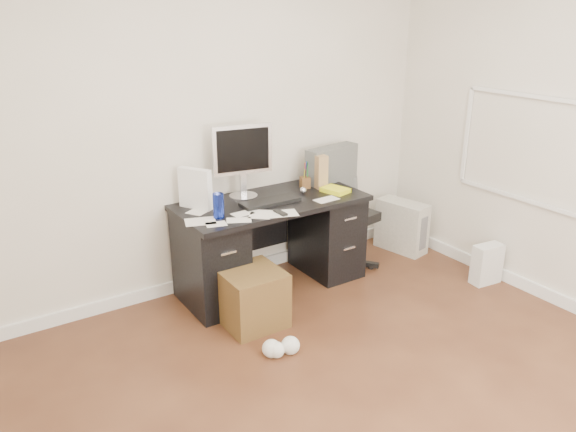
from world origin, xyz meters
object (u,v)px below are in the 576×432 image
object	(u,v)px
pc_tower	(402,226)
keyboard	(270,202)
desk	(272,241)
lcd_monitor	(242,161)
wicker_basket	(252,298)
office_chair	(345,209)

from	to	relation	value
pc_tower	keyboard	bearing A→B (deg)	169.33
desk	pc_tower	size ratio (longest dim) A/B	3.15
lcd_monitor	wicker_basket	xyz separation A→B (m)	(-0.28, -0.59, -0.84)
desk	wicker_basket	world-z (taller)	desk
lcd_monitor	desk	bearing A→B (deg)	-38.25
pc_tower	lcd_monitor	bearing A→B (deg)	160.91
lcd_monitor	wicker_basket	bearing A→B (deg)	-104.96
desk	keyboard	distance (m)	0.37
keyboard	pc_tower	distance (m)	1.55
keyboard	wicker_basket	bearing A→B (deg)	-135.31
pc_tower	office_chair	bearing A→B (deg)	165.31
office_chair	desk	bearing A→B (deg)	170.91
lcd_monitor	keyboard	xyz separation A→B (m)	(0.11, -0.23, -0.29)
keyboard	office_chair	size ratio (longest dim) A/B	0.45
desk	wicker_basket	size ratio (longest dim) A/B	3.59
lcd_monitor	wicker_basket	size ratio (longest dim) A/B	1.43
desk	lcd_monitor	world-z (taller)	lcd_monitor
keyboard	office_chair	xyz separation A→B (m)	(0.79, 0.06, -0.24)
lcd_monitor	keyboard	bearing A→B (deg)	-54.84
keyboard	office_chair	world-z (taller)	office_chair
lcd_monitor	keyboard	size ratio (longest dim) A/B	1.26
keyboard	pc_tower	bearing A→B (deg)	1.95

